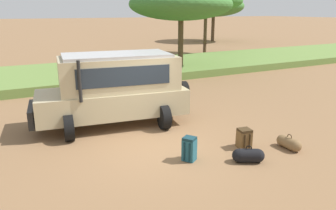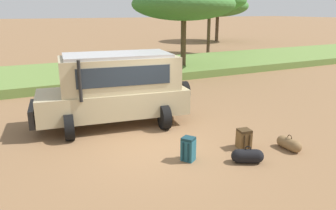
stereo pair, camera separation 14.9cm
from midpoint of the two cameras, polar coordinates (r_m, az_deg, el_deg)
ground_plane at (r=9.53m, az=-1.68°, el=-7.37°), size 320.00×320.00×0.00m
grass_bank at (r=19.87m, az=-15.73°, el=5.19°), size 120.00×7.00×0.44m
safari_vehicle at (r=11.17m, az=-8.71°, el=3.00°), size 5.46×3.18×2.44m
backpack_beside_front_wheel at (r=9.66m, az=13.47°, el=-5.74°), size 0.41×0.47×0.56m
backpack_cluster_center at (r=8.66m, az=4.09°, el=-7.66°), size 0.46×0.44×0.64m
duffel_bag_low_black_case at (r=8.82m, az=14.14°, el=-8.61°), size 0.78×0.59×0.46m
duffel_bag_soft_canvas at (r=9.96m, az=20.73°, el=-6.33°), size 0.35×0.81×0.44m
acacia_tree_left_mid at (r=20.69m, az=3.00°, el=17.08°), size 6.37×5.94×5.11m
acacia_tree_centre_back at (r=29.18m, az=7.43°, el=17.57°), size 6.24×6.02×5.56m
acacia_tree_right_mid at (r=42.56m, az=8.78°, el=16.64°), size 7.34×7.58×5.54m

